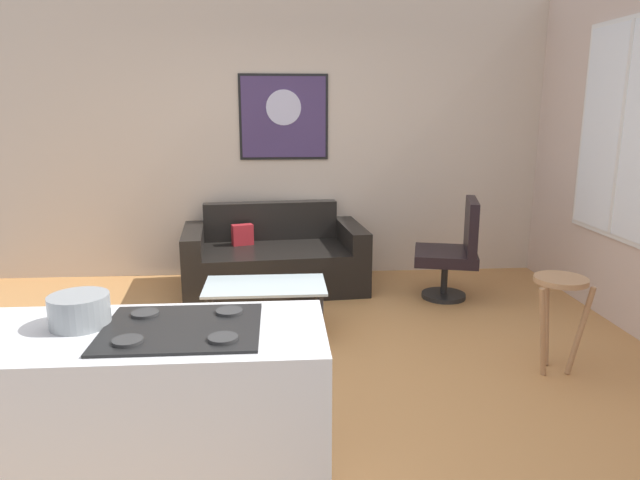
{
  "coord_description": "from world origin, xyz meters",
  "views": [
    {
      "loc": [
        -0.09,
        -3.47,
        1.72
      ],
      "look_at": [
        0.22,
        0.9,
        0.7
      ],
      "focal_mm": 32.29,
      "sensor_mm": 36.0,
      "label": 1
    }
  ],
  "objects_px": {
    "armchair": "(454,250)",
    "mixing_bowl": "(80,311)",
    "bar_stool": "(559,298)",
    "wall_painting": "(284,117)",
    "couch": "(274,260)",
    "coffee_table": "(265,289)"
  },
  "relations": [
    {
      "from": "coffee_table",
      "to": "mixing_bowl",
      "type": "height_order",
      "value": "mixing_bowl"
    },
    {
      "from": "coffee_table",
      "to": "armchair",
      "type": "bearing_deg",
      "value": 22.61
    },
    {
      "from": "armchair",
      "to": "wall_painting",
      "type": "distance_m",
      "value": 2.12
    },
    {
      "from": "armchair",
      "to": "mixing_bowl",
      "type": "distance_m",
      "value": 3.65
    },
    {
      "from": "wall_painting",
      "to": "mixing_bowl",
      "type": "bearing_deg",
      "value": -102.98
    },
    {
      "from": "bar_stool",
      "to": "mixing_bowl",
      "type": "distance_m",
      "value": 2.89
    },
    {
      "from": "bar_stool",
      "to": "mixing_bowl",
      "type": "height_order",
      "value": "mixing_bowl"
    },
    {
      "from": "armchair",
      "to": "bar_stool",
      "type": "relative_size",
      "value": 1.41
    },
    {
      "from": "bar_stool",
      "to": "wall_painting",
      "type": "height_order",
      "value": "wall_painting"
    },
    {
      "from": "couch",
      "to": "armchair",
      "type": "bearing_deg",
      "value": -15.77
    },
    {
      "from": "wall_painting",
      "to": "couch",
      "type": "bearing_deg",
      "value": -104.39
    },
    {
      "from": "bar_stool",
      "to": "wall_painting",
      "type": "distance_m",
      "value": 3.19
    },
    {
      "from": "armchair",
      "to": "bar_stool",
      "type": "distance_m",
      "value": 1.54
    },
    {
      "from": "couch",
      "to": "armchair",
      "type": "relative_size",
      "value": 1.93
    },
    {
      "from": "coffee_table",
      "to": "bar_stool",
      "type": "xyz_separation_m",
      "value": [
        1.91,
        -0.82,
        0.15
      ]
    },
    {
      "from": "couch",
      "to": "coffee_table",
      "type": "height_order",
      "value": "couch"
    },
    {
      "from": "couch",
      "to": "mixing_bowl",
      "type": "xyz_separation_m",
      "value": [
        -0.73,
        -3.21,
        0.67
      ]
    },
    {
      "from": "couch",
      "to": "bar_stool",
      "type": "height_order",
      "value": "couch"
    },
    {
      "from": "bar_stool",
      "to": "mixing_bowl",
      "type": "relative_size",
      "value": 2.81
    },
    {
      "from": "bar_stool",
      "to": "couch",
      "type": "bearing_deg",
      "value": 133.09
    },
    {
      "from": "armchair",
      "to": "wall_painting",
      "type": "bearing_deg",
      "value": 148.71
    },
    {
      "from": "coffee_table",
      "to": "bar_stool",
      "type": "distance_m",
      "value": 2.09
    }
  ]
}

